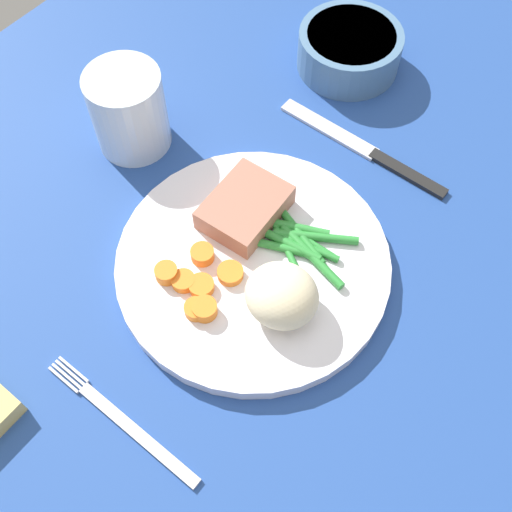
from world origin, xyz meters
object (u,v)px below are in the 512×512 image
Objects in this scene: dinner_plate at (256,266)px; knife at (366,150)px; water_glass at (130,115)px; meat_portion at (245,207)px; salad_bowl at (350,48)px; fork at (123,421)px.

knife is at bearing -0.87° from dinner_plate.
meat_portion is at bearing -94.02° from water_glass.
salad_bowl is at bearing 47.28° from knife.
fork is at bearing -138.28° from water_glass.
water_glass reaches higher than dinner_plate.
dinner_plate is at bearing -102.89° from water_glass.
dinner_plate reaches higher than fork.
water_glass reaches higher than knife.
dinner_plate is 21.03cm from water_glass.
meat_portion is at bearing -169.68° from salad_bowl.
dinner_plate is at bearing -176.34° from knife.
knife is 2.28× the size of water_glass.
water_glass reaches higher than meat_portion.
knife is (15.23, -4.37, -2.63)cm from meat_portion.
water_glass is at bearing 77.11° from dinner_plate.
salad_bowl is at bearing 10.32° from meat_portion.
fork is at bearing -179.20° from dinner_plate.
salad_bowl is at bearing 7.21° from fork.
dinner_plate is 29.70cm from salad_bowl.
fork is (-18.40, -0.26, -0.60)cm from dinner_plate.
salad_bowl is (46.77, 8.87, 2.38)cm from fork.
meat_portion reaches higher than knife.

